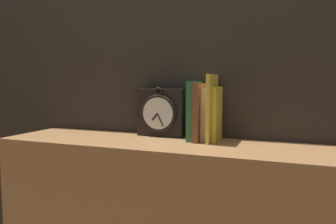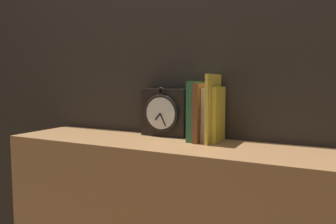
# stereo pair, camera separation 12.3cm
# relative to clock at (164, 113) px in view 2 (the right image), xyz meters

# --- Properties ---
(wall_back) EXTENTS (6.00, 0.05, 2.60)m
(wall_back) POSITION_rel_clock_xyz_m (0.08, 0.07, 0.36)
(wall_back) COLOR #2D2823
(wall_back) RESTS_ON ground_plane
(clock) EXTENTS (0.20, 0.07, 0.21)m
(clock) POSITION_rel_clock_xyz_m (0.00, 0.00, 0.00)
(clock) COLOR black
(clock) RESTS_ON bookshelf
(book_slot0_green) EXTENTS (0.03, 0.13, 0.23)m
(book_slot0_green) POSITION_rel_clock_xyz_m (0.16, -0.03, 0.02)
(book_slot0_green) COLOR #2E643E
(book_slot0_green) RESTS_ON bookshelf
(book_slot1_brown) EXTENTS (0.02, 0.14, 0.22)m
(book_slot1_brown) POSITION_rel_clock_xyz_m (0.18, -0.04, 0.01)
(book_slot1_brown) COLOR brown
(book_slot1_brown) RESTS_ON bookshelf
(book_slot2_cream) EXTENTS (0.03, 0.11, 0.21)m
(book_slot2_cream) POSITION_rel_clock_xyz_m (0.21, -0.02, 0.00)
(book_slot2_cream) COLOR beige
(book_slot2_cream) RESTS_ON bookshelf
(book_slot3_yellow) EXTENTS (0.01, 0.15, 0.26)m
(book_slot3_yellow) POSITION_rel_clock_xyz_m (0.23, -0.04, 0.03)
(book_slot3_yellow) COLOR yellow
(book_slot3_yellow) RESTS_ON bookshelf
(book_slot4_yellow) EXTENTS (0.02, 0.12, 0.21)m
(book_slot4_yellow) POSITION_rel_clock_xyz_m (0.25, -0.02, 0.01)
(book_slot4_yellow) COLOR yellow
(book_slot4_yellow) RESTS_ON bookshelf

